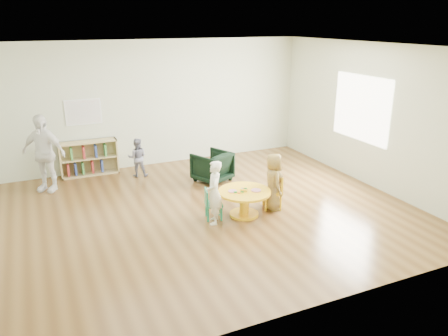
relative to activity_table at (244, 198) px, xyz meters
name	(u,v)px	position (x,y,z in m)	size (l,w,h in m)	color
room	(207,105)	(-0.51, 0.40, 1.58)	(7.10, 7.00, 2.80)	brown
activity_table	(244,198)	(0.00, 0.00, 0.00)	(0.90, 0.90, 0.49)	yellow
kid_chair_left	(211,203)	(-0.57, 0.10, -0.03)	(0.35, 0.35, 0.53)	#18845A
kid_chair_right	(275,190)	(0.64, 0.07, 0.02)	(0.42, 0.42, 0.61)	yellow
bookshelf	(88,158)	(-2.13, 3.25, 0.05)	(1.20, 0.30, 0.75)	tan
alphabet_poster	(83,112)	(-2.12, 3.38, 1.04)	(0.74, 0.01, 0.54)	white
armchair	(212,167)	(0.15, 1.78, 0.00)	(0.67, 0.69, 0.63)	black
child_left	(214,193)	(-0.58, -0.06, 0.22)	(0.39, 0.26, 1.07)	white
child_right	(273,182)	(0.58, 0.04, 0.20)	(0.50, 0.32, 1.02)	gold
toddler	(137,157)	(-1.19, 2.70, 0.11)	(0.41, 0.32, 0.84)	#191D3F
adult_caretaker	(43,153)	(-3.01, 2.64, 0.45)	(0.89, 0.37, 1.52)	white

